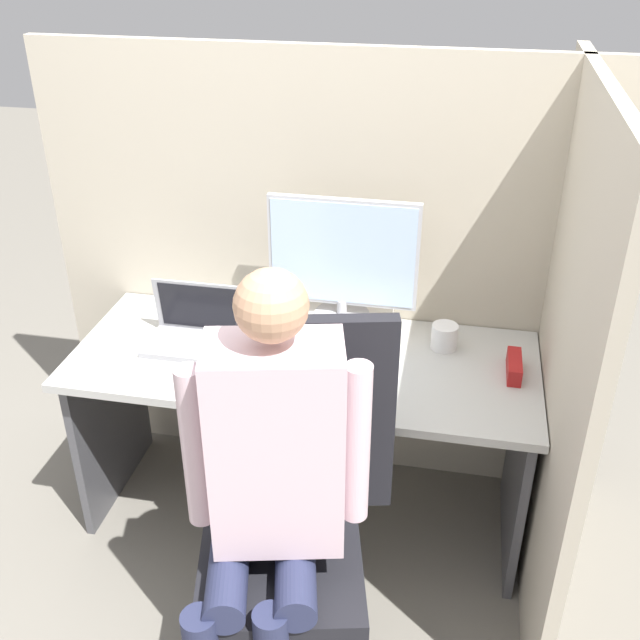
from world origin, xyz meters
name	(u,v)px	position (x,y,z in m)	size (l,w,h in m)	color
ground_plane	(285,576)	(0.00, 0.00, 0.00)	(12.00, 12.00, 0.00)	slate
cubicle_panel_back	(323,278)	(0.00, 0.69, 0.84)	(2.10, 0.04, 1.68)	#B7AD99
cubicle_panel_right	(558,360)	(0.83, 0.27, 0.84)	(0.04, 1.30, 1.68)	#B7AD99
desk	(304,396)	(0.00, 0.33, 0.55)	(1.60, 0.67, 0.71)	#B7B7B2
paper_box	(342,324)	(0.10, 0.52, 0.75)	(0.35, 0.23, 0.07)	white
monitor	(343,258)	(0.10, 0.52, 1.01)	(0.52, 0.20, 0.44)	#B2B2B7
laptop	(198,333)	(-0.38, 0.34, 0.75)	(0.35, 0.20, 0.22)	#99999E
mouse	(254,367)	(-0.14, 0.21, 0.73)	(0.06, 0.05, 0.04)	black
stapler	(514,366)	(0.71, 0.37, 0.74)	(0.05, 0.16, 0.06)	#A31919
carrot_toy	(366,403)	(0.25, 0.08, 0.73)	(0.04, 0.15, 0.04)	orange
office_chair	(298,510)	(0.11, -0.24, 0.56)	(0.55, 0.60, 1.12)	black
person	(269,484)	(0.07, -0.40, 0.79)	(0.47, 0.45, 1.37)	#282D4C
coffee_mug	(444,337)	(0.47, 0.49, 0.75)	(0.09, 0.09, 0.09)	white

